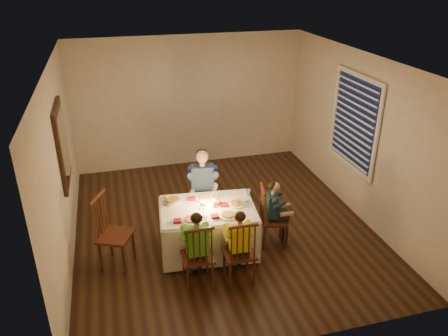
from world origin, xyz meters
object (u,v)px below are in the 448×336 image
object	(u,v)px
chair_near_left	(198,283)
chair_end	(272,243)
chair_extra	(119,264)
dining_table	(208,220)
chair_near_right	(239,279)
serving_bowl	(172,201)
child_teal	(272,243)
chair_adult	(204,222)
child_yellow	(239,279)
child_green	(198,283)
adult	(204,222)

from	to	relation	value
chair_near_left	chair_end	size ratio (longest dim) A/B	1.00
chair_extra	chair_near_left	bearing A→B (deg)	-98.99
dining_table	chair_extra	size ratio (longest dim) A/B	1.35
chair_near_right	serving_bowl	bearing A→B (deg)	-55.12
chair_near_left	child_teal	world-z (taller)	child_teal
chair_adult	serving_bowl	bearing A→B (deg)	-129.48
chair_near_left	child_teal	size ratio (longest dim) A/B	0.92
dining_table	child_teal	bearing A→B (deg)	-0.98
chair_extra	serving_bowl	distance (m)	1.14
chair_extra	child_yellow	bearing A→B (deg)	-90.50
child_green	serving_bowl	bearing A→B (deg)	-80.68
chair_adult	chair_extra	bearing A→B (deg)	-141.76
child_yellow	child_teal	world-z (taller)	child_yellow
child_teal	serving_bowl	distance (m)	1.63
child_yellow	serving_bowl	bearing A→B (deg)	-55.12
chair_extra	serving_bowl	size ratio (longest dim) A/B	4.53
chair_adult	child_green	size ratio (longest dim) A/B	0.88
child_green	child_teal	world-z (taller)	child_green
dining_table	chair_adult	distance (m)	0.89
chair_near_left	chair_extra	size ratio (longest dim) A/B	0.89
child_teal	chair_extra	bearing A→B (deg)	98.80
chair_adult	child_teal	bearing A→B (deg)	-35.23
chair_near_left	chair_end	bearing A→B (deg)	-154.85
chair_near_right	child_teal	distance (m)	0.97
adult	chair_extra	bearing A→B (deg)	-141.76
child_yellow	serving_bowl	distance (m)	1.43
child_green	child_yellow	world-z (taller)	child_green
chair_near_left	chair_near_right	bearing A→B (deg)	173.31
chair_near_left	dining_table	bearing A→B (deg)	-113.19
chair_extra	adult	size ratio (longest dim) A/B	0.85
chair_extra	child_yellow	world-z (taller)	chair_extra
chair_end	serving_bowl	world-z (taller)	serving_bowl
adult	chair_end	bearing A→B (deg)	-35.23
chair_end	serving_bowl	bearing A→B (deg)	86.41
chair_adult	child_yellow	size ratio (longest dim) A/B	0.90
chair_near_right	serving_bowl	xyz separation A→B (m)	(-0.69, 1.02, 0.73)
chair_near_right	child_yellow	world-z (taller)	child_yellow
dining_table	child_teal	xyz separation A→B (m)	(0.95, -0.11, -0.50)
child_green	child_teal	size ratio (longest dim) A/B	1.05
child_teal	child_yellow	bearing A→B (deg)	143.17
child_teal	chair_near_right	bearing A→B (deg)	143.17
child_green	child_yellow	size ratio (longest dim) A/B	1.03
chair_near_right	chair_extra	bearing A→B (deg)	-25.13
child_green	chair_adult	bearing A→B (deg)	-105.32
dining_table	child_yellow	bearing A→B (deg)	-67.22
adult	serving_bowl	bearing A→B (deg)	-129.48
dining_table	chair_near_left	distance (m)	0.91
chair_end	adult	size ratio (longest dim) A/B	0.75
child_green	child_yellow	distance (m)	0.54
chair_extra	child_green	world-z (taller)	child_green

